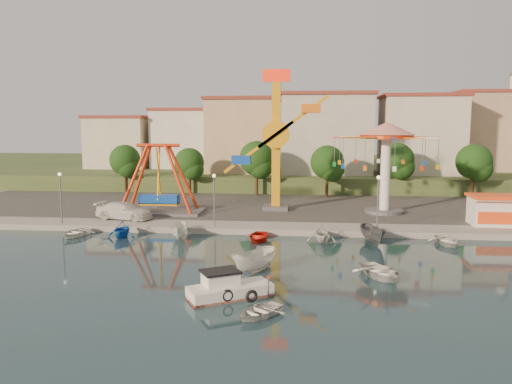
# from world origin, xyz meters

# --- Properties ---
(ground) EXTENTS (200.00, 200.00, 0.00)m
(ground) POSITION_xyz_m (0.00, 0.00, 0.00)
(ground) COLOR #132934
(ground) RESTS_ON ground
(quay_deck) EXTENTS (200.00, 100.00, 0.60)m
(quay_deck) POSITION_xyz_m (0.00, 62.00, 0.30)
(quay_deck) COLOR #9E998E
(quay_deck) RESTS_ON ground
(asphalt_pad) EXTENTS (90.00, 28.00, 0.01)m
(asphalt_pad) POSITION_xyz_m (0.00, 30.00, 0.60)
(asphalt_pad) COLOR #4C4944
(asphalt_pad) RESTS_ON quay_deck
(hill_terrace) EXTENTS (200.00, 60.00, 3.00)m
(hill_terrace) POSITION_xyz_m (0.00, 67.00, 1.50)
(hill_terrace) COLOR #384C26
(hill_terrace) RESTS_ON ground
(pirate_ship_ride) EXTENTS (10.00, 5.00, 8.00)m
(pirate_ship_ride) POSITION_xyz_m (-15.78, 20.14, 4.39)
(pirate_ship_ride) COLOR #59595E
(pirate_ship_ride) RESTS_ON quay_deck
(kamikaze_tower) EXTENTS (8.27, 3.10, 16.50)m
(kamikaze_tower) POSITION_xyz_m (-2.07, 23.39, 8.40)
(kamikaze_tower) COLOR #59595E
(kamikaze_tower) RESTS_ON quay_deck
(wave_swinger) EXTENTS (11.60, 11.60, 10.40)m
(wave_swinger) POSITION_xyz_m (10.10, 22.59, 8.20)
(wave_swinger) COLOR #59595E
(wave_swinger) RESTS_ON quay_deck
(booth_left) EXTENTS (5.40, 3.78, 3.08)m
(booth_left) POSITION_xyz_m (20.31, 16.49, 2.16)
(booth_left) COLOR white
(booth_left) RESTS_ON quay_deck
(lamp_post_0) EXTENTS (0.14, 0.14, 5.00)m
(lamp_post_0) POSITION_xyz_m (-24.00, 13.00, 3.10)
(lamp_post_0) COLOR #59595E
(lamp_post_0) RESTS_ON quay_deck
(lamp_post_1) EXTENTS (0.14, 0.14, 5.00)m
(lamp_post_1) POSITION_xyz_m (-8.00, 13.00, 3.10)
(lamp_post_1) COLOR #59595E
(lamp_post_1) RESTS_ON quay_deck
(lamp_post_2) EXTENTS (0.14, 0.14, 5.00)m
(lamp_post_2) POSITION_xyz_m (8.00, 13.00, 3.10)
(lamp_post_2) COLOR #59595E
(lamp_post_2) RESTS_ON quay_deck
(tree_0) EXTENTS (4.60, 4.60, 7.19)m
(tree_0) POSITION_xyz_m (-26.00, 36.98, 5.47)
(tree_0) COLOR #382314
(tree_0) RESTS_ON quay_deck
(tree_1) EXTENTS (4.35, 4.35, 6.80)m
(tree_1) POSITION_xyz_m (-16.00, 36.24, 5.20)
(tree_1) COLOR #382314
(tree_1) RESTS_ON quay_deck
(tree_2) EXTENTS (5.02, 5.02, 7.85)m
(tree_2) POSITION_xyz_m (-6.00, 35.81, 5.92)
(tree_2) COLOR #382314
(tree_2) RESTS_ON quay_deck
(tree_3) EXTENTS (4.68, 4.68, 7.32)m
(tree_3) POSITION_xyz_m (4.00, 34.36, 5.55)
(tree_3) COLOR #382314
(tree_3) RESTS_ON quay_deck
(tree_4) EXTENTS (4.86, 4.86, 7.60)m
(tree_4) POSITION_xyz_m (14.00, 37.35, 5.75)
(tree_4) COLOR #382314
(tree_4) RESTS_ON quay_deck
(tree_5) EXTENTS (4.83, 4.83, 7.54)m
(tree_5) POSITION_xyz_m (24.00, 35.54, 5.71)
(tree_5) COLOR #382314
(tree_5) RESTS_ON quay_deck
(building_0) EXTENTS (9.26, 9.53, 11.87)m
(building_0) POSITION_xyz_m (-33.37, 46.06, 8.93)
(building_0) COLOR beige
(building_0) RESTS_ON hill_terrace
(building_1) EXTENTS (12.33, 9.01, 8.63)m
(building_1) POSITION_xyz_m (-21.33, 51.38, 7.32)
(building_1) COLOR silver
(building_1) RESTS_ON hill_terrace
(building_2) EXTENTS (11.95, 9.28, 11.23)m
(building_2) POSITION_xyz_m (-8.19, 51.96, 8.62)
(building_2) COLOR tan
(building_2) RESTS_ON hill_terrace
(building_3) EXTENTS (12.59, 10.50, 9.20)m
(building_3) POSITION_xyz_m (5.60, 48.80, 7.60)
(building_3) COLOR beige
(building_3) RESTS_ON hill_terrace
(building_4) EXTENTS (10.75, 9.23, 9.24)m
(building_4) POSITION_xyz_m (19.07, 52.20, 7.62)
(building_4) COLOR beige
(building_4) RESTS_ON hill_terrace
(building_5) EXTENTS (12.77, 10.96, 11.21)m
(building_5) POSITION_xyz_m (32.37, 50.33, 8.61)
(building_5) COLOR tan
(building_5) RESTS_ON hill_terrace
(cabin_motorboat) EXTENTS (5.49, 4.33, 1.83)m
(cabin_motorboat) POSITION_xyz_m (-3.70, -5.76, 0.49)
(cabin_motorboat) COLOR white
(cabin_motorboat) RESTS_ON ground
(rowboat_a) EXTENTS (4.28, 4.95, 0.86)m
(rowboat_a) POSITION_xyz_m (6.35, -0.63, 0.43)
(rowboat_a) COLOR white
(rowboat_a) RESTS_ON ground
(rowboat_b) EXTENTS (3.69, 3.83, 0.65)m
(rowboat_b) POSITION_xyz_m (-1.45, -8.74, 0.32)
(rowboat_b) COLOR silver
(rowboat_b) RESTS_ON ground
(skiff) EXTENTS (3.89, 4.75, 1.76)m
(skiff) POSITION_xyz_m (-2.59, -0.40, 0.88)
(skiff) COLOR white
(skiff) RESTS_ON ground
(van) EXTENTS (6.62, 3.71, 1.81)m
(van) POSITION_xyz_m (-18.38, 15.86, 1.51)
(van) COLOR silver
(van) RESTS_ON quay_deck
(moored_boat_0) EXTENTS (3.35, 4.19, 0.77)m
(moored_boat_0) POSITION_xyz_m (-21.03, 9.80, 0.39)
(moored_boat_0) COLOR white
(moored_boat_0) RESTS_ON ground
(moored_boat_1) EXTENTS (2.87, 3.27, 1.65)m
(moored_boat_1) POSITION_xyz_m (-16.43, 9.80, 0.82)
(moored_boat_1) COLOR blue
(moored_boat_1) RESTS_ON ground
(moored_boat_2) EXTENTS (2.07, 4.09, 1.51)m
(moored_boat_2) POSITION_xyz_m (-10.78, 9.80, 0.76)
(moored_boat_2) COLOR silver
(moored_boat_2) RESTS_ON ground
(moored_boat_3) EXTENTS (2.85, 3.86, 0.77)m
(moored_boat_3) POSITION_xyz_m (-3.27, 9.80, 0.39)
(moored_boat_3) COLOR red
(moored_boat_3) RESTS_ON ground
(moored_boat_4) EXTENTS (2.81, 3.23, 1.66)m
(moored_boat_4) POSITION_xyz_m (2.56, 9.80, 0.83)
(moored_boat_4) COLOR silver
(moored_boat_4) RESTS_ON ground
(moored_boat_5) EXTENTS (2.62, 4.53, 1.65)m
(moored_boat_5) POSITION_xyz_m (7.20, 9.80, 0.82)
(moored_boat_5) COLOR #4F5053
(moored_boat_5) RESTS_ON ground
(moored_boat_6) EXTENTS (3.04, 3.96, 0.76)m
(moored_boat_6) POSITION_xyz_m (13.77, 9.80, 0.38)
(moored_boat_6) COLOR silver
(moored_boat_6) RESTS_ON ground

